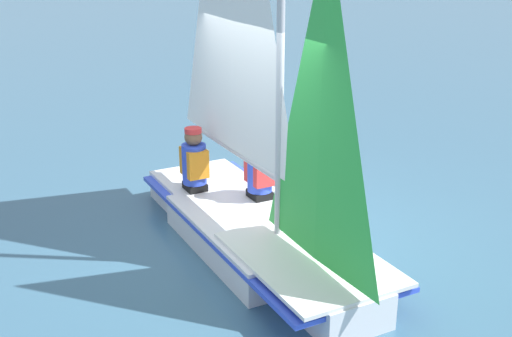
{
  "coord_description": "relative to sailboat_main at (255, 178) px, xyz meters",
  "views": [
    {
      "loc": [
        6.45,
        -1.3,
        3.37
      ],
      "look_at": [
        0.0,
        0.0,
        0.96
      ],
      "focal_mm": 45.0,
      "sensor_mm": 36.0,
      "label": 1
    }
  ],
  "objects": [
    {
      "name": "ground_plane",
      "position": [
        0.03,
        0.01,
        -0.84
      ],
      "size": [
        260.0,
        260.0,
        0.0
      ],
      "primitive_type": "plane",
      "color": "#38607A"
    },
    {
      "name": "sailboat_main",
      "position": [
        0.0,
        0.0,
        0.0
      ],
      "size": [
        4.2,
        2.39,
        5.38
      ],
      "rotation": [
        0.0,
        0.0,
        0.29
      ],
      "color": "silver",
      "rests_on": "ground_plane"
    },
    {
      "name": "sailor_crew",
      "position": [
        -0.98,
        -0.57,
        -0.21
      ],
      "size": [
        0.4,
        0.37,
        1.16
      ],
      "rotation": [
        0.0,
        0.0,
        0.29
      ],
      "color": "black",
      "rests_on": "ground_plane"
    },
    {
      "name": "sailor_helm",
      "position": [
        -0.56,
        0.18,
        -0.21
      ],
      "size": [
        0.4,
        0.37,
        1.16
      ],
      "rotation": [
        0.0,
        0.0,
        0.29
      ],
      "color": "black",
      "rests_on": "ground_plane"
    }
  ]
}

